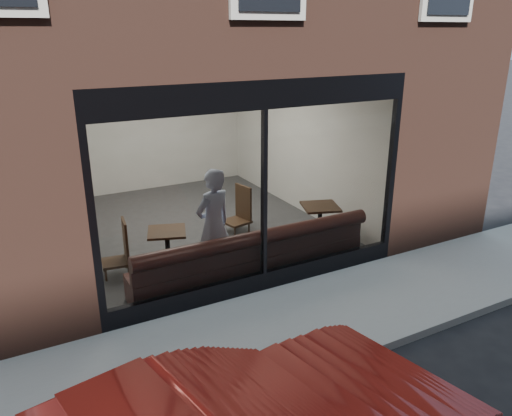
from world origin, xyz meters
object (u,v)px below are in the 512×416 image
cafe_table_left (167,232)px  cafe_table_right (320,207)px  person (214,225)px  banquette (252,266)px  cafe_chair_left (116,262)px  cafe_chair_right (236,222)px

cafe_table_left → cafe_table_right: 2.92m
person → cafe_table_right: (2.30, 0.33, -0.18)m
banquette → cafe_chair_left: size_ratio=9.28×
person → cafe_table_left: size_ratio=3.05×
banquette → cafe_table_left: size_ratio=6.63×
banquette → cafe_chair_right: banquette is taller
cafe_chair_left → cafe_chair_right: (2.56, 0.71, 0.00)m
person → cafe_table_right: person is taller
cafe_chair_right → banquette: bearing=58.6°
cafe_table_left → cafe_table_right: bearing=-3.7°
banquette → person: person is taller
banquette → cafe_table_left: 1.49m
cafe_table_right → cafe_chair_right: cafe_table_right is taller
banquette → cafe_table_right: (1.79, 0.66, 0.52)m
cafe_chair_left → cafe_chair_right: cafe_chair_right is taller
cafe_table_right → cafe_chair_left: 3.77m
cafe_table_left → cafe_chair_right: (1.76, 1.03, -0.50)m
cafe_table_left → cafe_table_right: (2.91, -0.19, 0.00)m
person → cafe_chair_right: 2.04m
cafe_table_left → cafe_chair_left: bearing=158.3°
banquette → cafe_chair_right: bearing=71.0°
cafe_table_right → cafe_chair_right: (-1.15, 1.22, -0.50)m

